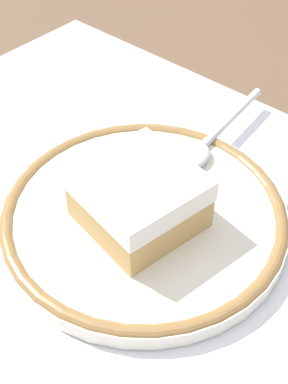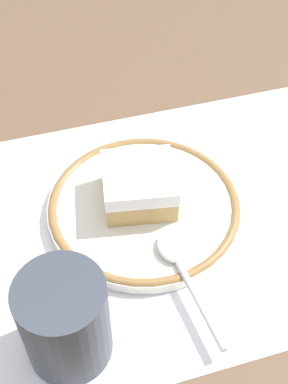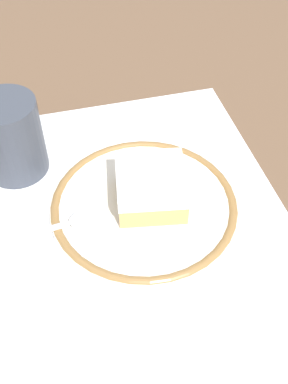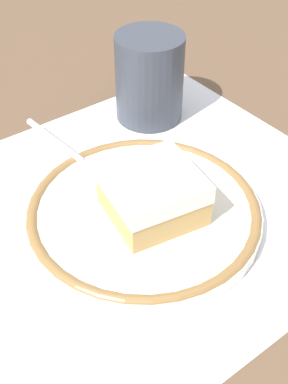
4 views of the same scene
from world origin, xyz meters
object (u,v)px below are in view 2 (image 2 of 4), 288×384
cake_slice (139,185)px  cup (66,325)px  plate (144,206)px  spoon (179,264)px

cake_slice → cup: cup is taller
cup → plate: bearing=51.0°
plate → cup: 0.18m
plate → spoon: size_ratio=1.55×
spoon → cup: cup is taller
spoon → cup: bearing=-159.0°
plate → cup: size_ratio=2.18×
cup → spoon: bearing=21.0°
cake_slice → cup: 0.18m
cake_slice → spoon: cake_slice is taller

